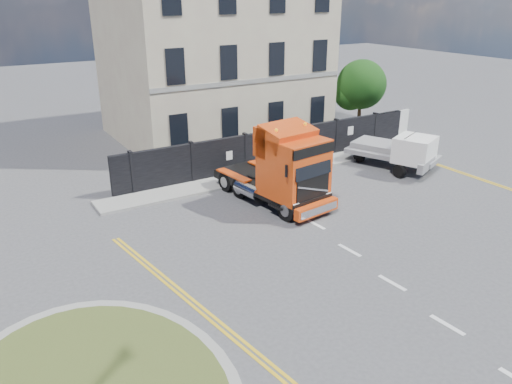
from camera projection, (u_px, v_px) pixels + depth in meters
ground at (276, 267)px, 17.06m from camera, size 120.00×120.00×0.00m
hoarding_fence at (286, 146)px, 26.99m from camera, size 18.80×0.25×2.00m
georgian_building at (212, 44)px, 30.91m from camera, size 12.30×10.30×12.80m
tree at (359, 87)px, 32.46m from camera, size 3.20×3.20×4.80m
pavement_far at (286, 169)px, 26.36m from camera, size 20.00×1.60×0.12m
truck at (284, 171)px, 21.45m from camera, size 2.99×6.22×3.58m
flatbed_pickup at (406, 152)px, 25.86m from camera, size 3.60×5.23×1.98m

